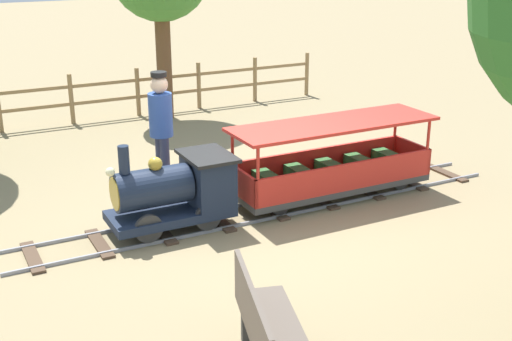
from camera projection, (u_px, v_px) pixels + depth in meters
The scene contains 7 objects.
ground_plane at pixel (256, 213), 8.10m from camera, with size 60.00×60.00×0.00m, color #8C7A56.
track at pixel (270, 209), 8.18m from camera, with size 0.77×6.40×0.04m.
locomotive at pixel (178, 190), 7.50m from camera, with size 0.73×1.45×1.05m.
passenger_car at pixel (333, 167), 8.44m from camera, with size 0.83×2.70×0.97m.
conductor_person at pixel (161, 124), 8.36m from camera, with size 0.30×0.30×1.62m.
park_bench at pixel (270, 336), 4.88m from camera, with size 1.36×0.75×0.82m.
fence_section at pixel (138, 90), 12.35m from camera, with size 0.08×7.48×0.90m.
Camera 1 is at (-6.62, 3.44, 3.19)m, focal length 46.50 mm.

